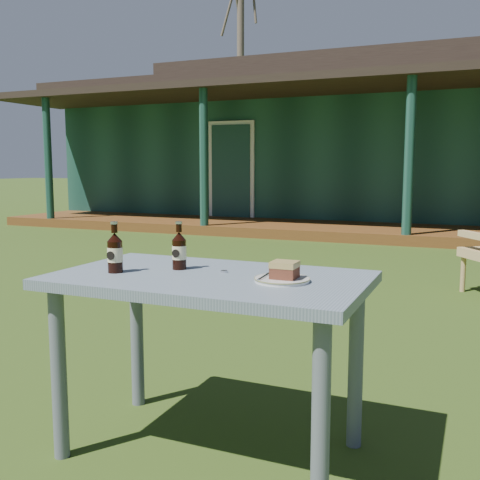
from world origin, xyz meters
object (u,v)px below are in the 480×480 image
at_px(cola_bottle_far, 115,252).
at_px(cafe_table, 210,301).
at_px(cola_bottle_near, 179,250).
at_px(plate, 282,279).
at_px(cake_slice, 285,270).

bearing_deg(cola_bottle_far, cafe_table, 14.99).
bearing_deg(cola_bottle_far, cola_bottle_near, 39.03).
bearing_deg(cola_bottle_far, plate, 7.62).
xyz_separation_m(cafe_table, plate, (0.30, -0.01, 0.11)).
distance_m(cola_bottle_near, cola_bottle_far, 0.26).
xyz_separation_m(cola_bottle_near, cola_bottle_far, (-0.20, -0.16, 0.00)).
distance_m(cake_slice, cola_bottle_far, 0.68).
xyz_separation_m(cake_slice, cola_bottle_far, (-0.67, -0.09, 0.04)).
bearing_deg(cake_slice, plate, 161.84).
bearing_deg(cafe_table, plate, -1.75).
bearing_deg(plate, cola_bottle_far, -172.38).
distance_m(cafe_table, plate, 0.32).
height_order(cola_bottle_near, cola_bottle_far, cola_bottle_far).
height_order(cafe_table, cola_bottle_near, cola_bottle_near).
height_order(plate, cola_bottle_far, cola_bottle_far).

